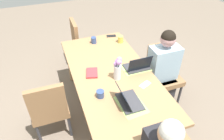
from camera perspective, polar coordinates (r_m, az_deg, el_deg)
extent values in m
plane|color=#756656|center=(3.14, 0.00, -11.33)|extent=(10.00, 10.00, 0.00)
cube|color=#9E754C|center=(2.65, 0.00, -1.20)|extent=(2.04, 0.98, 0.04)
cylinder|color=#9E754C|center=(3.54, -11.48, 1.78)|extent=(0.07, 0.07, 0.69)
cylinder|color=#9E754C|center=(3.69, 1.07, 4.33)|extent=(0.07, 0.07, 0.69)
cube|color=olive|center=(3.15, 14.15, -2.20)|extent=(0.44, 0.44, 0.08)
cube|color=olive|center=(3.12, 13.09, 3.64)|extent=(0.06, 0.42, 0.45)
cylinder|color=#333338|center=(3.29, 18.09, -6.45)|extent=(0.04, 0.04, 0.37)
cylinder|color=#333338|center=(3.10, 12.33, -8.29)|extent=(0.04, 0.04, 0.37)
cylinder|color=#333338|center=(3.50, 14.65, -2.47)|extent=(0.04, 0.04, 0.37)
cylinder|color=#333338|center=(3.33, 9.12, -3.94)|extent=(0.04, 0.04, 0.37)
cube|color=#2D2D33|center=(3.25, 12.76, -4.95)|extent=(0.36, 0.34, 0.45)
cube|color=#99B7CC|center=(2.95, 14.00, 1.87)|extent=(0.24, 0.40, 0.50)
sphere|color=tan|center=(2.76, 15.15, 8.12)|extent=(0.20, 0.20, 0.20)
sphere|color=black|center=(2.75, 15.25, 8.66)|extent=(0.19, 0.19, 0.19)
sphere|color=tan|center=(1.65, 15.91, -16.63)|extent=(0.20, 0.20, 0.20)
sphere|color=beige|center=(1.62, 16.09, -16.00)|extent=(0.19, 0.19, 0.19)
cube|color=olive|center=(2.76, -16.74, -9.85)|extent=(0.44, 0.44, 0.08)
cube|color=olive|center=(2.44, -17.36, -8.75)|extent=(0.06, 0.42, 0.45)
cylinder|color=#333338|center=(3.06, -19.92, -10.91)|extent=(0.04, 0.04, 0.37)
cylinder|color=#333338|center=(3.05, -12.84, -9.47)|extent=(0.04, 0.04, 0.37)
cylinder|color=#333338|center=(2.81, -19.41, -16.47)|extent=(0.04, 0.04, 0.37)
cylinder|color=#333338|center=(2.80, -11.52, -14.92)|extent=(0.04, 0.04, 0.37)
cube|color=olive|center=(3.86, -7.06, 6.78)|extent=(0.44, 0.44, 0.08)
cube|color=olive|center=(3.70, -10.25, 9.74)|extent=(0.42, 0.06, 0.45)
cylinder|color=#333338|center=(4.17, -4.93, 5.86)|extent=(0.04, 0.04, 0.37)
cylinder|color=#333338|center=(3.86, -3.39, 3.08)|extent=(0.04, 0.04, 0.37)
cylinder|color=#333338|center=(4.11, -10.04, 4.85)|extent=(0.04, 0.04, 0.37)
cylinder|color=#333338|center=(3.80, -8.88, 1.95)|extent=(0.04, 0.04, 0.37)
cylinder|color=silver|center=(2.50, 1.47, -0.54)|extent=(0.09, 0.09, 0.19)
sphere|color=#B27AC6|center=(2.39, 1.86, 2.16)|extent=(0.07, 0.07, 0.07)
cylinder|color=#477A3D|center=(2.41, 1.85, 1.53)|extent=(0.01, 0.01, 0.06)
sphere|color=#B27AC6|center=(2.39, 2.03, 2.95)|extent=(0.06, 0.06, 0.06)
cylinder|color=#477A3D|center=(2.42, 2.01, 2.09)|extent=(0.01, 0.01, 0.09)
sphere|color=#B27AC6|center=(2.43, 1.37, 2.48)|extent=(0.05, 0.05, 0.05)
cylinder|color=#477A3D|center=(2.44, 1.36, 1.97)|extent=(0.01, 0.01, 0.05)
sphere|color=#B27AC6|center=(2.41, 1.00, 1.72)|extent=(0.05, 0.05, 0.05)
cylinder|color=#477A3D|center=(2.42, 0.99, 1.40)|extent=(0.01, 0.01, 0.03)
cube|color=#9EBC66|center=(2.74, 6.49, 0.66)|extent=(0.26, 0.36, 0.00)
cube|color=#9EBC66|center=(2.25, 5.28, -9.46)|extent=(0.38, 0.29, 0.00)
cube|color=#38383D|center=(2.26, 4.88, -8.62)|extent=(0.32, 0.22, 0.02)
cube|color=black|center=(2.17, 3.22, -7.27)|extent=(0.31, 0.08, 0.19)
cube|color=#38383D|center=(2.74, 6.77, 0.88)|extent=(0.22, 0.32, 0.02)
cube|color=black|center=(2.62, 7.78, 1.63)|extent=(0.05, 0.31, 0.20)
cylinder|color=#DBC64C|center=(3.26, 2.35, 8.43)|extent=(0.08, 0.08, 0.10)
cylinder|color=#33477A|center=(3.26, -5.05, 8.17)|extent=(0.08, 0.08, 0.10)
cylinder|color=#33477A|center=(2.30, -3.26, -6.59)|extent=(0.09, 0.09, 0.08)
cube|color=#B73338|center=(2.63, -5.53, -0.80)|extent=(0.23, 0.19, 0.02)
cube|color=black|center=(3.46, -0.22, 9.35)|extent=(0.10, 0.16, 0.01)
cube|color=silver|center=(2.49, 9.07, -3.98)|extent=(0.13, 0.17, 0.01)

